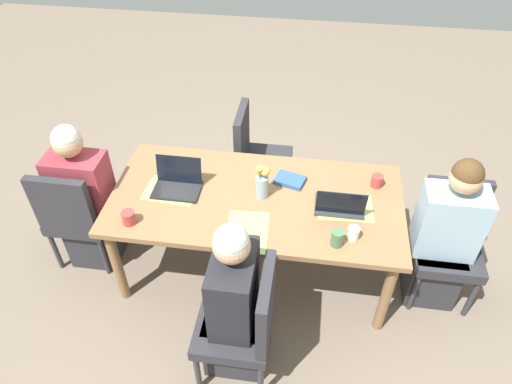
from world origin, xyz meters
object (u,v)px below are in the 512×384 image
(dining_table, at_px, (256,205))
(person_near_left_mid, at_px, (235,308))
(person_head_left_left_far, at_px, (87,204))
(laptop_head_left_left_far, at_px, (178,183))
(chair_head_right_left_near, at_px, (449,236))
(flower_vase, at_px, (262,181))
(chair_far_right_near, at_px, (256,154))
(coffee_mug_near_right, at_px, (337,238))
(coffee_mug_centre_right, at_px, (129,218))
(person_head_right_left_near, at_px, (442,240))
(chair_near_left_mid, at_px, (246,321))
(laptop_head_right_left_near, at_px, (340,205))
(coffee_mug_centre_left, at_px, (353,233))
(chair_head_left_left_far, at_px, (76,213))
(book_red_cover, at_px, (290,180))
(coffee_mug_near_left, at_px, (377,181))

(dining_table, xyz_separation_m, person_near_left_mid, (-0.02, -0.76, -0.12))
(person_head_left_left_far, relative_size, laptop_head_left_left_far, 3.73)
(chair_head_right_left_near, xyz_separation_m, flower_vase, (-1.29, -0.02, 0.35))
(chair_far_right_near, bearing_deg, laptop_head_left_left_far, -119.39)
(flower_vase, distance_m, coffee_mug_near_right, 0.64)
(flower_vase, relative_size, coffee_mug_centre_right, 2.96)
(person_head_right_left_near, relative_size, chair_far_right_near, 1.33)
(chair_near_left_mid, bearing_deg, laptop_head_right_left_near, 57.24)
(chair_near_left_mid, distance_m, coffee_mug_centre_left, 0.84)
(chair_far_right_near, bearing_deg, dining_table, -81.66)
(chair_near_left_mid, relative_size, flower_vase, 3.36)
(chair_head_left_left_far, bearing_deg, chair_far_right_near, 36.78)
(chair_near_left_mid, xyz_separation_m, laptop_head_right_left_near, (0.50, 0.78, 0.27))
(chair_far_right_near, height_order, book_red_cover, chair_far_right_near)
(laptop_head_left_left_far, bearing_deg, chair_head_right_left_near, 0.87)
(coffee_mug_centre_right, bearing_deg, laptop_head_left_left_far, 59.44)
(person_head_right_left_near, bearing_deg, flower_vase, 177.43)
(chair_far_right_near, relative_size, book_red_cover, 4.50)
(person_head_right_left_near, relative_size, laptop_head_left_left_far, 3.73)
(person_head_right_left_near, xyz_separation_m, coffee_mug_centre_right, (-2.03, -0.32, 0.24))
(chair_head_right_left_near, bearing_deg, coffee_mug_centre_right, -169.25)
(laptop_head_right_left_near, bearing_deg, person_head_left_left_far, 179.62)
(laptop_head_right_left_near, bearing_deg, dining_table, 175.78)
(coffee_mug_centre_right, bearing_deg, chair_head_right_left_near, 10.75)
(coffee_mug_centre_right, bearing_deg, laptop_head_right_left_near, 13.25)
(chair_near_left_mid, distance_m, coffee_mug_centre_right, 0.98)
(dining_table, bearing_deg, chair_near_left_mid, -85.95)
(person_near_left_mid, height_order, coffee_mug_near_left, person_near_left_mid)
(person_head_left_left_far, xyz_separation_m, laptop_head_left_left_far, (0.69, 0.05, 0.24))
(person_head_right_left_near, bearing_deg, dining_table, 178.64)
(chair_far_right_near, xyz_separation_m, laptop_head_right_left_near, (0.67, -0.82, 0.27))
(dining_table, bearing_deg, flower_vase, 34.51)
(person_head_left_left_far, height_order, laptop_head_left_left_far, person_head_left_left_far)
(coffee_mug_near_right, bearing_deg, flower_vase, 143.50)
(person_head_left_left_far, relative_size, coffee_mug_centre_right, 13.22)
(dining_table, xyz_separation_m, person_head_right_left_near, (1.27, -0.03, -0.12))
(flower_vase, bearing_deg, chair_near_left_mid, -88.55)
(dining_table, relative_size, coffee_mug_near_left, 22.99)
(chair_head_right_left_near, bearing_deg, coffee_mug_centre_left, -154.49)
(dining_table, xyz_separation_m, chair_head_right_left_near, (1.33, 0.04, -0.15))
(person_head_left_left_far, distance_m, laptop_head_left_left_far, 0.73)
(coffee_mug_near_right, distance_m, book_red_cover, 0.64)
(dining_table, distance_m, coffee_mug_centre_right, 0.85)
(chair_head_left_left_far, distance_m, book_red_cover, 1.56)
(person_near_left_mid, relative_size, laptop_head_right_left_near, 3.73)
(person_head_right_left_near, height_order, book_red_cover, person_head_right_left_near)
(laptop_head_right_left_near, relative_size, coffee_mug_centre_right, 3.54)
(laptop_head_left_left_far, height_order, coffee_mug_near_right, laptop_head_left_left_far)
(laptop_head_right_left_near, bearing_deg, coffee_mug_centre_right, -166.75)
(person_near_left_mid, xyz_separation_m, coffee_mug_near_left, (0.83, 1.00, 0.24))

